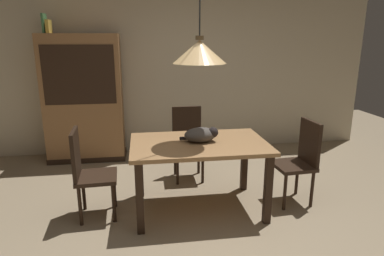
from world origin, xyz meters
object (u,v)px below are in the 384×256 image
dining_table (199,151)px  hutch_bookcase (84,101)px  chair_far_back (188,140)px  chair_right_side (300,158)px  chair_left_side (88,170)px  book_yellow_short (49,27)px  cat_sleeping (201,135)px  pendant_lamp (200,52)px  book_green_slim (44,23)px

dining_table → hutch_bookcase: bearing=128.4°
chair_far_back → chair_right_side: (1.13, -0.87, 0.00)m
dining_table → chair_left_side: size_ratio=1.51×
hutch_bookcase → book_yellow_short: 1.12m
chair_far_back → chair_left_side: same height
cat_sleeping → hutch_bookcase: 2.28m
hutch_bookcase → book_yellow_short: book_yellow_short is taller
cat_sleeping → pendant_lamp: pendant_lamp is taller
dining_table → book_green_slim: size_ratio=5.38×
chair_far_back → hutch_bookcase: (-1.41, 0.90, 0.38)m
chair_right_side → chair_far_back: bearing=142.3°
pendant_lamp → hutch_bookcase: (-1.41, 1.78, -0.77)m
cat_sleeping → pendant_lamp: 0.84m
chair_right_side → book_yellow_short: 3.71m
dining_table → hutch_bookcase: (-1.41, 1.78, 0.24)m
chair_left_side → book_green_slim: book_green_slim is taller
pendant_lamp → chair_left_side: bearing=-179.8°
chair_right_side → book_yellow_short: size_ratio=4.65×
pendant_lamp → hutch_bookcase: bearing=128.4°
pendant_lamp → book_green_slim: size_ratio=5.00×
book_green_slim → cat_sleeping: bearing=-43.3°
pendant_lamp → book_yellow_short: pendant_lamp is taller
dining_table → book_yellow_short: book_yellow_short is taller
cat_sleeping → pendant_lamp: size_ratio=0.30×
dining_table → chair_left_side: chair_left_side is taller
chair_far_back → chair_right_side: 1.43m
chair_left_side → book_green_slim: size_ratio=3.58×
chair_left_side → chair_right_side: (2.26, 0.01, 0.00)m
chair_right_side → book_green_slim: (-2.98, 1.77, 1.47)m
chair_right_side → pendant_lamp: pendant_lamp is taller
chair_far_back → dining_table: bearing=-90.0°
chair_far_back → book_green_slim: (-1.85, 0.90, 1.47)m
cat_sleeping → book_yellow_short: 2.77m
pendant_lamp → book_yellow_short: bearing=135.3°
book_yellow_short → hutch_bookcase: bearing=-0.2°
dining_table → pendant_lamp: (0.00, 0.00, 1.01)m
pendant_lamp → book_green_slim: (-1.85, 1.78, 0.32)m
hutch_bookcase → chair_left_side: bearing=-81.0°
chair_far_back → cat_sleeping: chair_far_back is taller
hutch_bookcase → book_yellow_short: size_ratio=9.25×
cat_sleeping → book_green_slim: size_ratio=1.51×
chair_far_back → chair_right_side: size_ratio=1.00×
cat_sleeping → chair_far_back: bearing=91.8°
pendant_lamp → cat_sleeping: bearing=28.1°
chair_right_side → book_green_slim: bearing=149.2°
chair_left_side → book_green_slim: 2.42m
chair_far_back → pendant_lamp: 1.45m
pendant_lamp → hutch_bookcase: 2.40m
chair_left_side → pendant_lamp: size_ratio=0.72×
chair_left_side → hutch_bookcase: 1.84m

